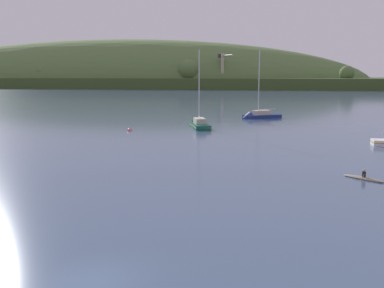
{
  "coord_description": "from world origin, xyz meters",
  "views": [
    {
      "loc": [
        5.12,
        -17.65,
        9.12
      ],
      "look_at": [
        3.34,
        25.78,
        1.97
      ],
      "focal_mm": 40.86,
      "sensor_mm": 36.0,
      "label": 1
    }
  ],
  "objects_px": {
    "dockside_crane": "(223,71)",
    "canoe_with_paddler": "(364,178)",
    "mooring_buoy_foreground": "(130,131)",
    "sailboat_midwater_white": "(199,125)",
    "sailboat_far_left": "(258,117)"
  },
  "relations": [
    {
      "from": "dockside_crane",
      "to": "sailboat_midwater_white",
      "type": "height_order",
      "value": "dockside_crane"
    },
    {
      "from": "dockside_crane",
      "to": "mooring_buoy_foreground",
      "type": "height_order",
      "value": "dockside_crane"
    },
    {
      "from": "canoe_with_paddler",
      "to": "sailboat_far_left",
      "type": "bearing_deg",
      "value": 139.87
    },
    {
      "from": "sailboat_midwater_white",
      "to": "canoe_with_paddler",
      "type": "xyz_separation_m",
      "value": [
        15.13,
        -35.58,
        -0.25
      ]
    },
    {
      "from": "dockside_crane",
      "to": "canoe_with_paddler",
      "type": "bearing_deg",
      "value": -25.68
    },
    {
      "from": "mooring_buoy_foreground",
      "to": "canoe_with_paddler",
      "type": "bearing_deg",
      "value": -49.86
    },
    {
      "from": "dockside_crane",
      "to": "sailboat_far_left",
      "type": "xyz_separation_m",
      "value": [
        2.49,
        -163.03,
        -9.39
      ]
    },
    {
      "from": "dockside_crane",
      "to": "canoe_with_paddler",
      "type": "distance_m",
      "value": 213.97
    },
    {
      "from": "sailboat_midwater_white",
      "to": "canoe_with_paddler",
      "type": "height_order",
      "value": "sailboat_midwater_white"
    },
    {
      "from": "sailboat_far_left",
      "to": "dockside_crane",
      "type": "bearing_deg",
      "value": -114.63
    },
    {
      "from": "dockside_crane",
      "to": "sailboat_midwater_white",
      "type": "bearing_deg",
      "value": -30.21
    },
    {
      "from": "dockside_crane",
      "to": "canoe_with_paddler",
      "type": "height_order",
      "value": "dockside_crane"
    },
    {
      "from": "dockside_crane",
      "to": "mooring_buoy_foreground",
      "type": "distance_m",
      "value": 184.17
    },
    {
      "from": "sailboat_far_left",
      "to": "mooring_buoy_foreground",
      "type": "relative_size",
      "value": 17.05
    },
    {
      "from": "sailboat_far_left",
      "to": "canoe_with_paddler",
      "type": "distance_m",
      "value": 50.78
    }
  ]
}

